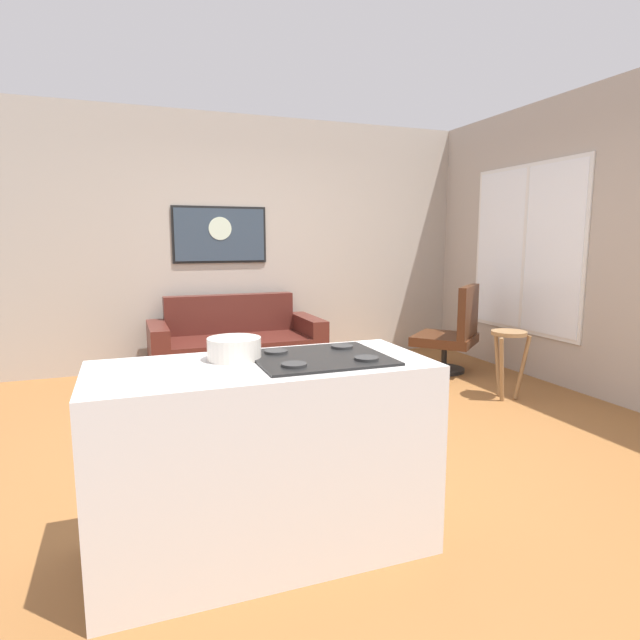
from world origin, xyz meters
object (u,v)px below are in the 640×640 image
Objects in this scene: couch at (236,348)px; mixing_bowl at (234,349)px; armchair at (453,333)px; wall_painting at (220,235)px; bar_stool at (508,347)px; coffee_table at (279,359)px.

mixing_bowl is (-0.63, -3.14, 0.66)m from couch.
wall_painting is (-2.26, 1.23, 1.05)m from armchair.
armchair is 0.99m from bar_stool.
coffee_table is 1.96m from wall_painting.
mixing_bowl is at bearing -111.24° from coffee_table.
wall_painting reaches higher than armchair.
wall_painting is at bearing 97.65° from couch.
wall_painting is (-2.17, 2.21, 1.01)m from bar_stool.
couch is 1.72× the size of wall_painting.
bar_stool is at bearing -16.89° from coffee_table.
mixing_bowl is (-2.73, -1.38, 0.46)m from bar_stool.
mixing_bowl is 3.68m from wall_painting.
coffee_table is 1.09× the size of armchair.
armchair is 2.78m from wall_painting.
couch is at bearing 96.90° from coffee_table.
couch is 2.88× the size of bar_stool.
mixing_bowl is at bearing -153.20° from bar_stool.
coffee_table is at bearing 68.76° from mixing_bowl.
coffee_table is 0.99× the size of wall_painting.
bar_stool is at bearing 26.80° from mixing_bowl.
couch is 1.88× the size of armchair.
wall_painting is at bearing 151.50° from armchair.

